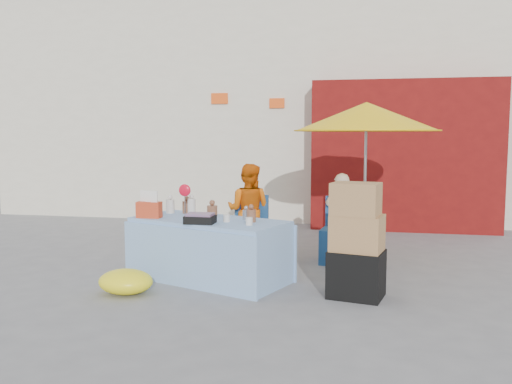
% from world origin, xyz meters
% --- Properties ---
extents(ground, '(80.00, 80.00, 0.00)m').
position_xyz_m(ground, '(0.00, 0.00, 0.00)').
color(ground, slate).
rests_on(ground, ground).
extents(backdrop, '(14.00, 8.00, 7.80)m').
position_xyz_m(backdrop, '(0.52, 7.52, 3.10)').
color(backdrop, silver).
rests_on(backdrop, ground).
extents(market_table, '(2.01, 1.45, 1.11)m').
position_xyz_m(market_table, '(-0.23, 0.35, 0.36)').
color(market_table, '#8DB7E2').
rests_on(market_table, ground).
extents(chair_left, '(0.53, 0.52, 0.85)m').
position_xyz_m(chair_left, '(-0.03, 1.47, 0.26)').
color(chair_left, navy).
rests_on(chair_left, ground).
extents(chair_right, '(0.53, 0.52, 0.85)m').
position_xyz_m(chair_right, '(1.22, 1.47, 0.26)').
color(chair_right, navy).
rests_on(chair_right, ground).
extents(vendor_orange, '(0.67, 0.55, 1.28)m').
position_xyz_m(vendor_orange, '(-0.03, 1.61, 0.64)').
color(vendor_orange, orange).
rests_on(vendor_orange, ground).
extents(vendor_beige, '(0.46, 0.33, 1.17)m').
position_xyz_m(vendor_beige, '(1.22, 1.61, 0.58)').
color(vendor_beige, beige).
rests_on(vendor_beige, ground).
extents(umbrella, '(1.90, 1.90, 2.09)m').
position_xyz_m(umbrella, '(1.52, 1.76, 1.89)').
color(umbrella, gray).
rests_on(umbrella, ground).
extents(box_stack, '(0.61, 0.54, 1.18)m').
position_xyz_m(box_stack, '(1.44, -0.02, 0.55)').
color(box_stack, black).
rests_on(box_stack, ground).
extents(tarp_bundle, '(0.60, 0.49, 0.26)m').
position_xyz_m(tarp_bundle, '(-0.92, -0.38, 0.13)').
color(tarp_bundle, yellow).
rests_on(tarp_bundle, ground).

